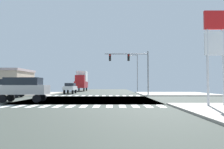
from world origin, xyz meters
TOP-DOWN VIEW (x-y plane):
  - ground at (0.00, 0.00)m, footprint 90.00×90.00m
  - sidewalk_corner_ne at (13.00, 12.00)m, footprint 12.00×12.00m
  - sidewalk_corner_nw at (-13.00, 12.00)m, footprint 12.00×12.00m
  - crosswalk_near at (-0.25, -7.30)m, footprint 13.50×2.00m
  - crosswalk_far at (-0.25, 7.30)m, footprint 13.50×2.00m
  - traffic_signal_mast at (5.33, 7.73)m, footprint 6.57×0.55m
  - gas_station_sign at (10.14, -8.14)m, footprint 1.60×0.20m
  - street_lamp at (7.52, 20.36)m, footprint 1.78×0.32m
  - suv_nearside_1 at (-11.12, 3.50)m, footprint 4.60×1.96m
  - box_truck_farside_1 at (-5.00, 27.71)m, footprint 2.40×7.20m
  - sedan_crossing_1 at (-5.00, 13.88)m, footprint 1.80×4.30m
  - suv_queued_2 at (-6.04, -3.50)m, footprint 4.60×1.96m

SIDE VIEW (x-z plane):
  - ground at x=0.00m, z-range -0.05..0.00m
  - crosswalk_near at x=-0.25m, z-range 0.00..0.01m
  - crosswalk_far at x=-0.25m, z-range 0.00..0.01m
  - sidewalk_corner_ne at x=13.00m, z-range 0.00..0.14m
  - sidewalk_corner_nw at x=-13.00m, z-range 0.00..0.14m
  - sedan_crossing_1 at x=-5.00m, z-range 0.18..2.06m
  - suv_nearside_1 at x=-11.12m, z-range 0.22..2.56m
  - suv_queued_2 at x=-6.04m, z-range 0.22..2.56m
  - box_truck_farside_1 at x=-5.00m, z-range 0.14..4.99m
  - street_lamp at x=7.52m, z-range 0.78..8.63m
  - traffic_signal_mast at x=5.33m, z-range 1.58..8.22m
  - gas_station_sign at x=10.14m, z-range 1.33..8.54m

